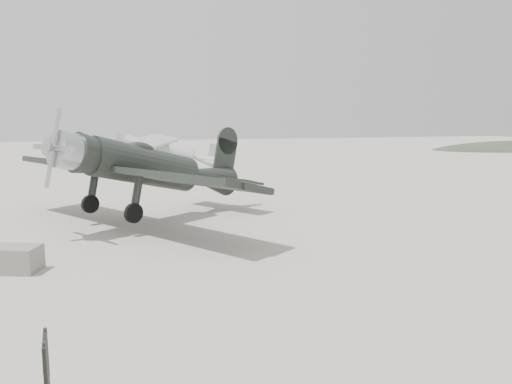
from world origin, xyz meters
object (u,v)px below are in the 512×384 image
(highwing_monoplane, at_px, (164,147))
(equipment_block, at_px, (13,259))
(sign_board, at_px, (46,363))
(lowwing_monoplane, at_px, (152,168))

(highwing_monoplane, relative_size, equipment_block, 7.77)
(highwing_monoplane, bearing_deg, equipment_block, -89.50)
(equipment_block, relative_size, sign_board, 1.28)
(lowwing_monoplane, distance_m, highwing_monoplane, 18.91)
(equipment_block, bearing_deg, lowwing_monoplane, 53.79)
(equipment_block, bearing_deg, sign_board, -75.89)
(lowwing_monoplane, distance_m, equipment_block, 7.95)
(lowwing_monoplane, distance_m, sign_board, 14.34)
(lowwing_monoplane, xyz_separation_m, sign_board, (-2.59, -14.01, -1.65))
(lowwing_monoplane, height_order, sign_board, lowwing_monoplane)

